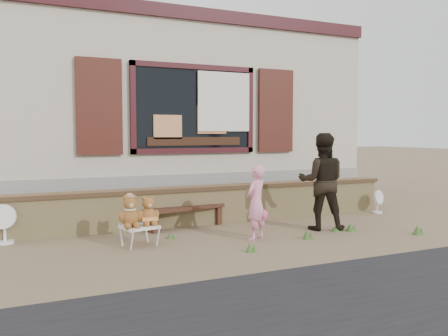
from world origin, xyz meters
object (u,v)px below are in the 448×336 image
bench (185,212)px  folding_chair (139,228)px  child (256,202)px  adult (322,181)px  teddy_bear_right (148,210)px  teddy_bear_left (130,211)px

bench → folding_chair: (-1.02, -0.93, -0.00)m
folding_chair → child: bearing=-21.8°
bench → adult: 2.32m
folding_chair → teddy_bear_right: bearing=0.0°
teddy_bear_left → adult: adult is taller
teddy_bear_right → child: size_ratio=0.38×
bench → child: bearing=-73.3°
teddy_bear_left → adult: (3.15, -0.10, 0.28)m
adult → bench: bearing=3.6°
teddy_bear_left → teddy_bear_right: size_ratio=1.08×
teddy_bear_right → child: child is taller
adult → child: bearing=39.9°
teddy_bear_left → child: child is taller
folding_chair → child: child is taller
teddy_bear_right → teddy_bear_left: bearing=180.0°
bench → child: 1.45m
child → bench: bearing=-91.8°
folding_chair → teddy_bear_left: (-0.14, -0.03, 0.25)m
teddy_bear_left → adult: size_ratio=0.29×
folding_chair → teddy_bear_right: size_ratio=1.28×
folding_chair → adult: size_ratio=0.34×
teddy_bear_left → teddy_bear_right: bearing=0.0°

